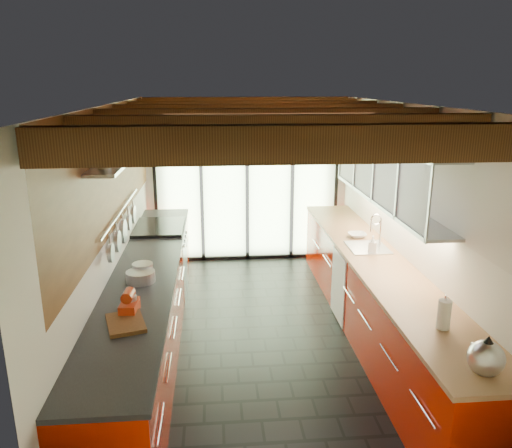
% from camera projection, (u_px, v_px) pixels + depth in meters
% --- Properties ---
extents(ground, '(5.50, 5.50, 0.00)m').
position_uv_depth(ground, '(264.00, 339.00, 5.69)').
color(ground, black).
rests_on(ground, ground).
extents(room_shell, '(5.50, 5.50, 5.50)m').
position_uv_depth(room_shell, '(265.00, 197.00, 5.23)').
color(room_shell, silver).
rests_on(room_shell, ground).
extents(ceiling_beams, '(3.14, 5.06, 4.90)m').
position_uv_depth(ceiling_beams, '(261.00, 116.00, 5.37)').
color(ceiling_beams, '#593316').
rests_on(ceiling_beams, ground).
extents(glass_door, '(2.95, 0.10, 2.90)m').
position_uv_depth(glass_door, '(247.00, 159.00, 7.81)').
color(glass_door, '#C6EAAD').
rests_on(glass_door, ground).
extents(left_counter, '(0.68, 5.00, 0.92)m').
position_uv_depth(left_counter, '(148.00, 306.00, 5.46)').
color(left_counter, '#B41600').
rests_on(left_counter, ground).
extents(range_stove, '(0.66, 0.90, 0.97)m').
position_uv_depth(range_stove, '(161.00, 260.00, 6.84)').
color(range_stove, silver).
rests_on(range_stove, ground).
extents(right_counter, '(0.68, 5.00, 0.92)m').
position_uv_depth(right_counter, '(375.00, 297.00, 5.67)').
color(right_counter, '#B41600').
rests_on(right_counter, ground).
extents(sink_assembly, '(0.45, 0.52, 0.43)m').
position_uv_depth(sink_assembly, '(369.00, 245.00, 5.91)').
color(sink_assembly, silver).
rests_on(sink_assembly, right_counter).
extents(upper_cabinets_right, '(0.34, 3.00, 3.00)m').
position_uv_depth(upper_cabinets_right, '(389.00, 172.00, 5.58)').
color(upper_cabinets_right, silver).
rests_on(upper_cabinets_right, ground).
extents(left_wall_fixtures, '(0.28, 2.60, 0.96)m').
position_uv_depth(left_wall_fixtures, '(124.00, 178.00, 5.23)').
color(left_wall_fixtures, silver).
rests_on(left_wall_fixtures, ground).
extents(stand_mixer, '(0.15, 0.25, 0.22)m').
position_uv_depth(stand_mixer, '(129.00, 303.00, 4.24)').
color(stand_mixer, red).
rests_on(stand_mixer, left_counter).
extents(pot_large, '(0.26, 0.26, 0.13)m').
position_uv_depth(pot_large, '(143.00, 269.00, 5.06)').
color(pot_large, silver).
rests_on(pot_large, left_counter).
extents(pot_small, '(0.33, 0.33, 0.11)m').
position_uv_depth(pot_small, '(141.00, 277.00, 4.91)').
color(pot_small, silver).
rests_on(pot_small, left_counter).
extents(cutting_board, '(0.38, 0.46, 0.03)m').
position_uv_depth(cutting_board, '(126.00, 323.00, 4.05)').
color(cutting_board, brown).
rests_on(cutting_board, left_counter).
extents(kettle, '(0.28, 0.32, 0.29)m').
position_uv_depth(kettle, '(486.00, 356.00, 3.35)').
color(kettle, silver).
rests_on(kettle, right_counter).
extents(paper_towel, '(0.11, 0.11, 0.29)m').
position_uv_depth(paper_towel, '(444.00, 315.00, 3.96)').
color(paper_towel, white).
rests_on(paper_towel, right_counter).
extents(soap_bottle, '(0.12, 0.12, 0.21)m').
position_uv_depth(soap_bottle, '(373.00, 245.00, 5.71)').
color(soap_bottle, silver).
rests_on(soap_bottle, right_counter).
extents(bowl, '(0.23, 0.23, 0.06)m').
position_uv_depth(bowl, '(357.00, 235.00, 6.32)').
color(bowl, silver).
rests_on(bowl, right_counter).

